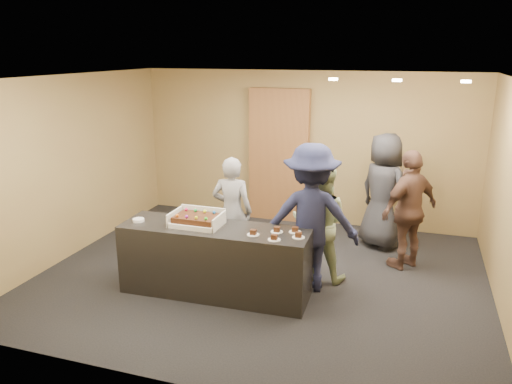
% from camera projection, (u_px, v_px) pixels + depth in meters
% --- Properties ---
extents(room, '(6.04, 6.00, 2.70)m').
position_uv_depth(room, '(262.00, 182.00, 6.60)').
color(room, black).
rests_on(room, ground).
extents(serving_counter, '(2.42, 0.77, 0.90)m').
position_uv_depth(serving_counter, '(215.00, 260.00, 6.35)').
color(serving_counter, black).
rests_on(serving_counter, floor).
extents(storage_cabinet, '(1.09, 0.15, 2.39)m').
position_uv_depth(storage_cabinet, '(279.00, 156.00, 8.98)').
color(storage_cabinet, brown).
rests_on(storage_cabinet, floor).
extents(cake_box, '(0.63, 0.44, 0.19)m').
position_uv_depth(cake_box, '(198.00, 221.00, 6.31)').
color(cake_box, white).
rests_on(cake_box, serving_counter).
extents(sheet_cake, '(0.54, 0.37, 0.11)m').
position_uv_depth(sheet_cake, '(197.00, 218.00, 6.27)').
color(sheet_cake, '#361F0C').
rests_on(sheet_cake, cake_box).
extents(plate_stack, '(0.15, 0.15, 0.04)m').
position_uv_depth(plate_stack, '(138.00, 220.00, 6.44)').
color(plate_stack, white).
rests_on(plate_stack, serving_counter).
extents(slice_a, '(0.15, 0.15, 0.07)m').
position_uv_depth(slice_a, '(253.00, 233.00, 5.96)').
color(slice_a, white).
rests_on(slice_a, serving_counter).
extents(slice_b, '(0.15, 0.15, 0.07)m').
position_uv_depth(slice_b, '(277.00, 230.00, 6.06)').
color(slice_b, white).
rests_on(slice_b, serving_counter).
extents(slice_c, '(0.15, 0.15, 0.07)m').
position_uv_depth(slice_c, '(274.00, 238.00, 5.81)').
color(slice_c, white).
rests_on(slice_c, serving_counter).
extents(slice_d, '(0.15, 0.15, 0.07)m').
position_uv_depth(slice_d, '(295.00, 230.00, 6.05)').
color(slice_d, white).
rests_on(slice_d, serving_counter).
extents(slice_e, '(0.15, 0.15, 0.07)m').
position_uv_depth(slice_e, '(298.00, 236.00, 5.88)').
color(slice_e, white).
rests_on(slice_e, serving_counter).
extents(person_server_grey, '(0.62, 0.43, 1.60)m').
position_uv_depth(person_server_grey, '(232.00, 212.00, 7.14)').
color(person_server_grey, gray).
rests_on(person_server_grey, floor).
extents(person_sage_man, '(0.78, 0.61, 1.59)m').
position_uv_depth(person_sage_man, '(320.00, 223.00, 6.69)').
color(person_sage_man, '#93A578').
rests_on(person_sage_man, floor).
extents(person_navy_man, '(1.37, 0.95, 1.93)m').
position_uv_depth(person_navy_man, '(311.00, 218.00, 6.36)').
color(person_navy_man, '#1B1F3D').
rests_on(person_navy_man, floor).
extents(person_brown_extra, '(0.98, 1.04, 1.72)m').
position_uv_depth(person_brown_extra, '(410.00, 210.00, 7.03)').
color(person_brown_extra, brown).
rests_on(person_brown_extra, floor).
extents(person_dark_suit, '(1.06, 1.01, 1.83)m').
position_uv_depth(person_dark_suit, '(383.00, 191.00, 7.78)').
color(person_dark_suit, '#2B2B30').
rests_on(person_dark_suit, floor).
extents(ceiling_spotlights, '(1.72, 0.12, 0.03)m').
position_uv_depth(ceiling_spotlights, '(397.00, 80.00, 6.22)').
color(ceiling_spotlights, '#FFEAC6').
rests_on(ceiling_spotlights, ceiling).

